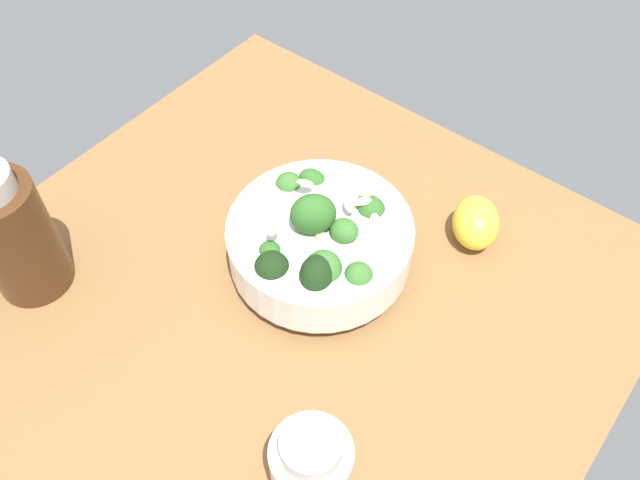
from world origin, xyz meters
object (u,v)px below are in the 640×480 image
at_px(bottle_short, 13,235).
at_px(bottle_tall, 312,473).
at_px(lemon_wedge, 476,223).
at_px(bowl_of_broccoli, 320,241).

bearing_deg(bottle_short, bottle_tall, -179.23).
xyz_separation_m(lemon_wedge, bottle_tall, (-0.04, 0.31, 0.03)).
height_order(lemon_wedge, bottle_tall, bottle_tall).
relative_size(bowl_of_broccoli, bottle_tall, 1.59).
height_order(bowl_of_broccoli, bottle_tall, bottle_tall).
bearing_deg(lemon_wedge, bottle_short, 45.15).
relative_size(lemon_wedge, bottle_tall, 0.54).
distance_m(lemon_wedge, bottle_tall, 0.31).
relative_size(bowl_of_broccoli, bottle_short, 1.21).
bearing_deg(lemon_wedge, bowl_of_broccoli, 51.41).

